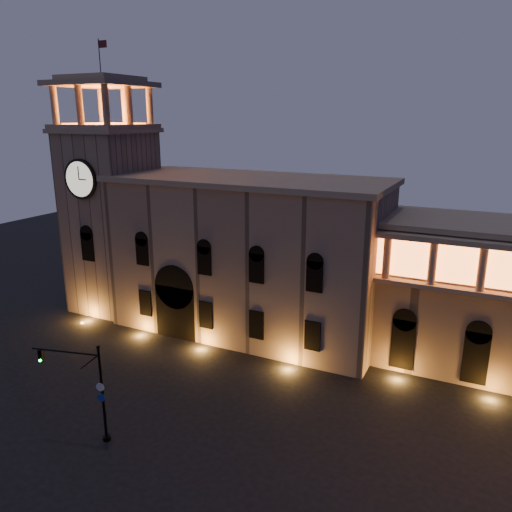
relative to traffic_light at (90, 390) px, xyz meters
name	(u,v)px	position (x,y,z in m)	size (l,w,h in m)	color
ground	(143,437)	(3.24, 1.75, -4.16)	(160.00, 160.00, 0.00)	black
government_building	(247,256)	(1.16, 23.68, 4.61)	(30.80, 12.80, 17.60)	#8C715B
clock_tower	(112,211)	(-17.26, 22.73, 8.34)	(9.80, 9.80, 32.40)	#8C715B
traffic_light	(90,390)	(0.00, 0.00, 0.00)	(5.64, 1.69, 7.93)	black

